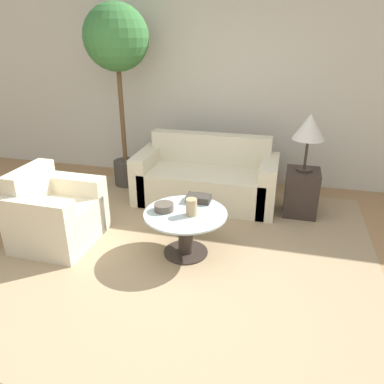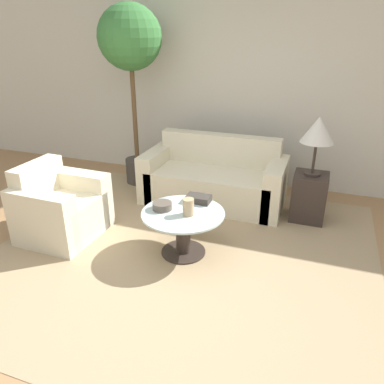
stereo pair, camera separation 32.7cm
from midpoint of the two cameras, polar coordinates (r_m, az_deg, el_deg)
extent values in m
plane|color=#9E754C|center=(3.25, -4.82, -15.11)|extent=(14.00, 14.00, 0.00)
cube|color=beige|center=(5.24, 7.75, 15.53)|extent=(10.00, 0.06, 2.60)
cube|color=tan|center=(3.73, 1.22, -9.22)|extent=(3.63, 3.42, 0.01)
cube|color=beige|center=(4.68, 5.18, 0.77)|extent=(1.53, 0.78, 0.43)
cube|color=beige|center=(4.88, 6.18, 4.13)|extent=(1.53, 0.18, 0.81)
cube|color=beige|center=(4.88, -3.51, 2.95)|extent=(0.20, 0.78, 0.61)
cube|color=beige|center=(4.53, 14.61, 0.52)|extent=(0.20, 0.78, 0.61)
cube|color=beige|center=(4.11, -16.81, -3.63)|extent=(0.73, 0.62, 0.43)
cube|color=beige|center=(4.20, -20.02, -0.85)|extent=(0.19, 0.61, 0.77)
cube|color=beige|center=(3.87, -19.62, -4.33)|extent=(0.72, 0.21, 0.61)
cube|color=beige|center=(4.29, -14.56, -0.84)|extent=(0.72, 0.21, 0.61)
cylinder|color=#332823|center=(3.73, 1.22, -9.14)|extent=(0.43, 0.43, 0.02)
cylinder|color=#332823|center=(3.62, 1.25, -6.43)|extent=(0.14, 0.14, 0.43)
cylinder|color=#B2C6C6|center=(3.51, 1.28, -3.29)|extent=(0.79, 0.79, 0.02)
cube|color=#332823|center=(4.49, 19.39, -0.76)|extent=(0.37, 0.37, 0.55)
cylinder|color=#332823|center=(4.38, 19.89, 2.63)|extent=(0.18, 0.18, 0.02)
cylinder|color=#332823|center=(4.33, 20.23, 4.90)|extent=(0.03, 0.03, 0.34)
cone|color=beige|center=(4.24, 20.82, 8.86)|extent=(0.35, 0.35, 0.28)
cylinder|color=#3D3833|center=(5.34, -6.50, 3.27)|extent=(0.33, 0.33, 0.35)
cylinder|color=brown|center=(5.11, -6.94, 12.24)|extent=(0.06, 0.06, 1.36)
sphere|color=#387538|center=(5.01, -7.49, 22.36)|extent=(0.80, 0.80, 0.80)
cylinder|color=tan|center=(3.43, 2.17, -2.35)|extent=(0.10, 0.10, 0.16)
cylinder|color=brown|center=(3.55, -1.94, -2.18)|extent=(0.18, 0.18, 0.07)
cube|color=#38332D|center=(3.71, 3.53, -1.07)|extent=(0.24, 0.15, 0.07)
camera|label=1|loc=(0.16, -87.46, 1.12)|focal=35.00mm
camera|label=2|loc=(0.16, 92.54, -1.12)|focal=35.00mm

